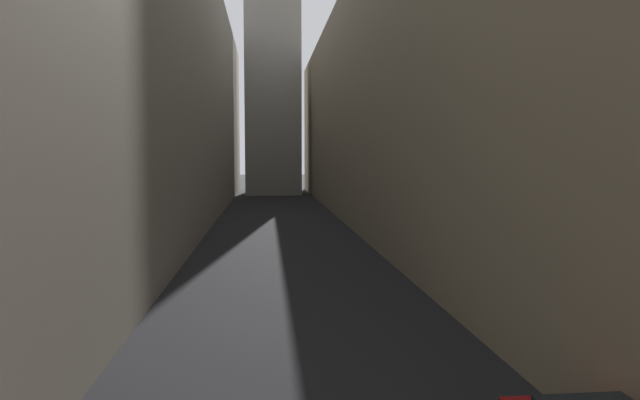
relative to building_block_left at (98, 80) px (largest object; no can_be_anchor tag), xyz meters
The scene contains 3 objects.
ground_plane 17.46m from the building_block_left, ahead, with size 264.00×264.00×0.00m, color black.
building_block_left is the anchor object (origin of this frame).
building_block_right 24.57m from the building_block_left, ahead, with size 11.65×108.00×20.01m, color gray.
Camera 1 is at (-1.12, 7.02, 5.75)m, focal length 31.80 mm.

